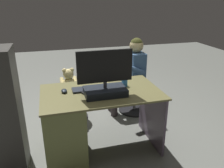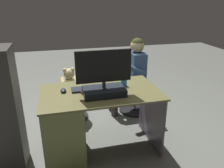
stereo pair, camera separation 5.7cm
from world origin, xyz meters
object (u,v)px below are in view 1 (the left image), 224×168
Objects in this scene: computer_mouse at (64,91)px; teddy_bear at (69,81)px; person at (131,70)px; monitor at (105,82)px; cup at (124,82)px; desk at (72,123)px; tv_remote at (84,93)px; keyboard at (92,89)px; office_chair_teddy at (70,102)px; visitor_chair at (135,95)px.

teddy_bear is (-0.11, -0.74, -0.16)m from computer_mouse.
monitor is at bearing 55.95° from person.
cup is (-0.27, -0.18, -0.09)m from monitor.
person is (-1.00, -0.71, -0.07)m from computer_mouse.
desk is 13.70× the size of cup.
tv_remote is (-0.20, 0.09, -0.01)m from computer_mouse.
desk is 2.26× the size of monitor.
computer_mouse is at bearing -23.38° from monitor.
teddy_bear is 0.29× the size of person.
cup is 0.61× the size of tv_remote.
person is at bearing -124.05° from monitor.
monitor is at bearing 156.62° from computer_mouse.
keyboard is 0.88× the size of office_chair_teddy.
tv_remote is 0.45× the size of teddy_bear.
tv_remote is 0.13× the size of person.
visitor_chair is (-0.41, -0.71, -0.51)m from cup.
cup is at bearing 167.89° from tv_remote.
cup is 0.79m from person.
computer_mouse is at bearing 81.49° from office_chair_teddy.
office_chair_teddy is 0.97m from visitor_chair.
office_chair_teddy is at bearing -107.43° from tv_remote.
cup reaches higher than tv_remote.
cup is at bearing -179.13° from keyboard.
tv_remote is 0.31× the size of visitor_chair.
tv_remote is 0.31× the size of office_chair_teddy.
visitor_chair is (-0.88, -0.80, -0.48)m from tv_remote.
monitor reaches higher than person.
keyboard reaches higher than office_chair_teddy.
teddy_bear is 1.02m from visitor_chair.
visitor_chair is 0.43× the size of person.
desk is 1.30m from visitor_chair.
office_chair_teddy is at bearing 90.00° from teddy_bear.
desk is at bearing 17.35° from keyboard.
desk is 0.38m from tv_remote.
monitor reaches higher than desk.
person is at bearing -115.16° from cup.
teddy_bear is at bearing -52.23° from cup.
tv_remote is at bearing 42.27° from visitor_chair.
desk is 2.62× the size of visitor_chair.
cup is at bearing 64.84° from person.
person reaches higher than teddy_bear.
keyboard is 0.37× the size of person.
monitor reaches higher than keyboard.
monitor is at bearing 121.39° from keyboard.
person is at bearing -0.54° from visitor_chair.
cup is 1.04m from office_chair_teddy.
monitor reaches higher than computer_mouse.
cup reaches higher than visitor_chair.
office_chair_teddy is at bearing -51.77° from cup.
monitor is 0.45m from computer_mouse.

